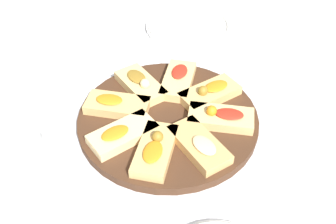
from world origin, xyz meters
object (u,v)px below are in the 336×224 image
object	(u,v)px
water_glass	(28,150)
napkin_stack	(62,48)
serving_board	(168,119)
plate_left	(189,26)

from	to	relation	value
water_glass	napkin_stack	size ratio (longest dim) A/B	0.74
napkin_stack	water_glass	bearing A→B (deg)	21.08
serving_board	napkin_stack	xyz separation A→B (m)	(-0.18, -0.36, -0.01)
plate_left	water_glass	distance (m)	0.62
serving_board	water_glass	world-z (taller)	water_glass
serving_board	napkin_stack	distance (m)	0.41
plate_left	napkin_stack	size ratio (longest dim) A/B	2.02
water_glass	napkin_stack	distance (m)	0.41
serving_board	plate_left	world-z (taller)	serving_board
water_glass	napkin_stack	world-z (taller)	water_glass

